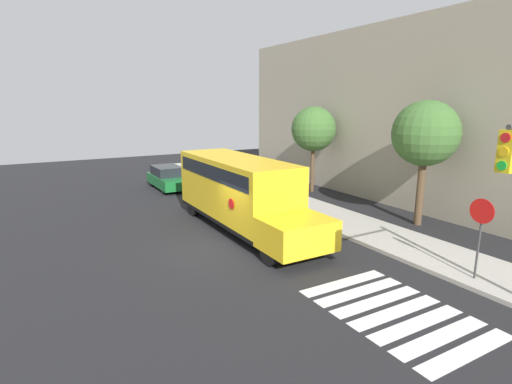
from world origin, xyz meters
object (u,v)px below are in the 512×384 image
at_px(stop_sign, 480,227).
at_px(parked_car, 168,178).
at_px(school_bus, 240,189).
at_px(tree_far_sidewalk, 425,134).
at_px(tree_near_sidewalk, 314,129).

bearing_deg(stop_sign, parked_car, -168.11).
distance_m(school_bus, tree_far_sidewalk, 8.80).
relative_size(parked_car, tree_far_sidewalk, 0.74).
bearing_deg(parked_car, tree_near_sidewalk, 54.55).
relative_size(school_bus, tree_near_sidewalk, 1.78).
bearing_deg(school_bus, tree_near_sidewalk, 120.92).
height_order(parked_car, tree_near_sidewalk, tree_near_sidewalk).
height_order(stop_sign, tree_far_sidewalk, tree_far_sidewalk).
bearing_deg(parked_car, tree_far_sidewalk, 29.14).
relative_size(stop_sign, tree_near_sidewalk, 0.51).
bearing_deg(tree_far_sidewalk, stop_sign, -36.04).
relative_size(tree_near_sidewalk, tree_far_sidewalk, 0.94).
bearing_deg(stop_sign, school_bus, -156.46).
height_order(school_bus, tree_near_sidewalk, tree_near_sidewalk).
bearing_deg(parked_car, stop_sign, 11.89).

